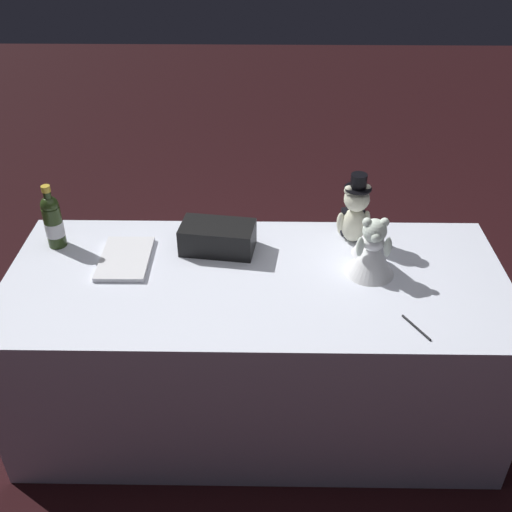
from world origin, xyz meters
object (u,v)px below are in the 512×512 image
at_px(champagne_bottle, 53,221).
at_px(guestbook, 125,259).
at_px(teddy_bear_groom, 355,212).
at_px(teddy_bear_bride, 372,248).
at_px(gift_case_black, 218,237).
at_px(signing_pen, 415,327).

distance_m(champagne_bottle, guestbook, 0.34).
relative_size(teddy_bear_groom, guestbook, 1.03).
distance_m(teddy_bear_bride, champagne_bottle, 1.28).
xyz_separation_m(teddy_bear_bride, gift_case_black, (-0.60, 0.14, -0.05)).
bearing_deg(teddy_bear_groom, signing_pen, -74.71).
bearing_deg(teddy_bear_bride, champagne_bottle, 172.74).
height_order(teddy_bear_groom, gift_case_black, teddy_bear_groom).
distance_m(teddy_bear_groom, guestbook, 0.95).
height_order(champagne_bottle, gift_case_black, champagne_bottle).
distance_m(champagne_bottle, gift_case_black, 0.67).
height_order(champagne_bottle, guestbook, champagne_bottle).
bearing_deg(guestbook, gift_case_black, 12.91).
height_order(teddy_bear_groom, guestbook, teddy_bear_groom).
bearing_deg(guestbook, signing_pen, -20.32).
xyz_separation_m(teddy_bear_groom, guestbook, (-0.93, -0.17, -0.12)).
distance_m(teddy_bear_groom, champagne_bottle, 1.23).
xyz_separation_m(champagne_bottle, guestbook, (0.30, -0.11, -0.11)).
bearing_deg(signing_pen, champagne_bottle, 160.18).
bearing_deg(signing_pen, teddy_bear_groom, 105.29).
relative_size(teddy_bear_groom, gift_case_black, 0.98).
relative_size(champagne_bottle, signing_pen, 2.04).
xyz_separation_m(champagne_bottle, gift_case_black, (0.67, -0.02, -0.06)).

